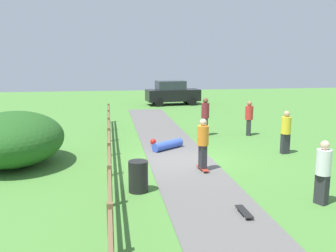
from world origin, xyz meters
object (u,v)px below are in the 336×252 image
trash_bin (138,176)px  bystander_maroon (205,115)px  bush_large (13,139)px  bystander_white (323,170)px  bystander_yellow (286,130)px  parked_car_black (172,93)px  skater_riding (203,142)px  skater_fallen (167,145)px  bystander_red (249,117)px  skateboard_loose (244,212)px

trash_bin → bystander_maroon: size_ratio=0.49×
bush_large → bystander_white: bearing=-30.1°
bystander_yellow → bystander_maroon: bearing=120.0°
bystander_white → parked_car_black: (-0.42, 21.08, 0.02)m
skater_riding → bystander_maroon: size_ratio=0.95×
skater_fallen → bystander_white: bearing=-64.5°
bystander_white → parked_car_black: 21.09m
trash_bin → bystander_yellow: bystander_yellow is taller
bystander_maroon → bystander_white: 9.04m
bystander_yellow → bystander_red: bystander_yellow is taller
bystander_maroon → bystander_white: (0.82, -9.00, -0.09)m
skateboard_loose → parked_car_black: 21.54m
parked_car_black → trash_bin: bearing=-102.3°
trash_bin → bystander_maroon: 8.30m
bystander_maroon → parked_car_black: 12.09m
skateboard_loose → bystander_yellow: 6.62m
bush_large → trash_bin: bush_large is taller
bystander_white → skater_riding: bearing=125.2°
skater_riding → skater_fallen: size_ratio=1.24×
bystander_red → bystander_white: bystander_white is taller
bystander_white → parked_car_black: bearing=91.1°
skateboard_loose → bystander_maroon: (1.41, 9.37, 0.94)m
bystander_yellow → bystander_white: bystander_yellow is taller
bush_large → bystander_yellow: bearing=-0.1°
skater_riding → bystander_yellow: skater_riding is taller
skater_riding → skater_fallen: (-0.75, 3.16, -0.80)m
bush_large → bystander_red: (10.09, 3.61, -0.03)m
skater_riding → skateboard_loose: bearing=-88.2°
bush_large → bystander_white: bush_large is taller
bystander_maroon → bystander_red: bystander_maroon is taller
trash_bin → bystander_white: 4.96m
skater_fallen → bystander_maroon: 3.49m
skater_riding → bystander_white: skater_riding is taller
bystander_white → skater_fallen: bearing=115.5°
skateboard_loose → bystander_white: (2.23, 0.37, 0.85)m
bush_large → trash_bin: (4.14, -3.44, -0.50)m
skater_fallen → skateboard_loose: bearing=-82.8°
bystander_white → trash_bin: bearing=160.3°
bystander_yellow → bystander_red: size_ratio=1.02×
bush_large → parked_car_black: (8.37, 15.98, 0.01)m
bush_large → skater_fallen: bush_large is taller
bystander_maroon → parked_car_black: parked_car_black is taller
parked_car_black → skateboard_loose: bearing=-94.8°
bush_large → skater_riding: (6.44, -1.77, 0.05)m
bystander_maroon → bystander_white: size_ratio=1.09×
bystander_red → parked_car_black: 12.50m
skateboard_loose → parked_car_black: bearing=85.2°
bystander_red → bystander_white: bearing=-98.5°
bystander_red → bystander_white: (-1.30, -8.70, 0.01)m
trash_bin → skater_fallen: trash_bin is taller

